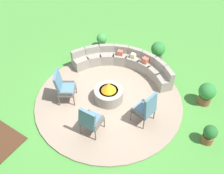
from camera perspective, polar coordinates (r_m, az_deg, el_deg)
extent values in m
plane|color=#478C38|center=(8.23, -0.75, -3.07)|extent=(24.00, 24.00, 0.00)
cylinder|color=gray|center=(8.21, -0.76, -2.93)|extent=(4.86, 4.86, 0.06)
cylinder|color=gray|center=(8.04, -0.77, -1.77)|extent=(0.95, 0.95, 0.42)
cylinder|color=black|center=(7.91, -0.78, -0.87)|extent=(0.62, 0.62, 0.06)
cone|color=orange|center=(7.79, -0.80, 0.02)|extent=(0.49, 0.49, 0.28)
cube|color=gray|center=(8.64, 11.91, 1.09)|extent=(0.70, 0.69, 0.42)
cube|color=gray|center=(8.48, 13.13, 3.05)|extent=(0.51, 0.46, 0.29)
cube|color=gray|center=(8.95, 10.09, 3.14)|extent=(0.67, 0.63, 0.42)
cube|color=gray|center=(8.81, 11.09, 5.22)|extent=(0.55, 0.37, 0.29)
cube|color=gray|center=(9.20, 7.72, 4.78)|extent=(0.60, 0.53, 0.42)
cube|color=gray|center=(9.08, 8.48, 6.94)|extent=(0.55, 0.25, 0.29)
cube|color=gray|center=(9.38, 4.96, 5.95)|extent=(0.57, 0.50, 0.42)
cube|color=gray|center=(9.28, 5.45, 8.16)|extent=(0.54, 0.21, 0.29)
cube|color=gray|center=(9.49, 1.93, 6.63)|extent=(0.65, 0.61, 0.42)
cube|color=gray|center=(9.40, 2.15, 8.87)|extent=(0.55, 0.33, 0.29)
cube|color=gray|center=(9.53, -1.21, 6.79)|extent=(0.69, 0.67, 0.42)
cube|color=gray|center=(9.44, -1.27, 9.04)|extent=(0.53, 0.44, 0.29)
cube|color=gray|center=(9.48, -4.33, 6.44)|extent=(0.69, 0.70, 0.42)
cube|color=gray|center=(9.38, -4.67, 8.67)|extent=(0.46, 0.51, 0.29)
cube|color=gray|center=(9.35, -7.29, 5.58)|extent=(0.63, 0.67, 0.42)
cube|color=gray|center=(9.25, -7.90, 7.77)|extent=(0.37, 0.55, 0.29)
cube|color=#BC5B47|center=(8.97, 7.72, 6.18)|extent=(0.24, 0.21, 0.20)
cube|color=beige|center=(9.17, 4.94, 7.26)|extent=(0.18, 0.16, 0.18)
cube|color=#BC5B47|center=(9.27, 1.92, 7.95)|extent=(0.23, 0.21, 0.19)
cylinder|color=brown|center=(8.34, -8.33, -0.44)|extent=(0.04, 0.04, 0.38)
cylinder|color=brown|center=(7.94, -8.79, -3.31)|extent=(0.04, 0.04, 0.38)
cylinder|color=brown|center=(8.42, -11.60, -0.42)|extent=(0.04, 0.04, 0.38)
cylinder|color=brown|center=(8.03, -12.22, -3.25)|extent=(0.04, 0.04, 0.38)
cube|color=brown|center=(8.03, -10.43, -0.75)|extent=(0.77, 0.79, 0.05)
cube|color=slate|center=(7.98, -10.49, -0.39)|extent=(0.70, 0.73, 0.09)
cube|color=slate|center=(7.82, -12.36, 1.20)|extent=(0.41, 0.60, 0.74)
cube|color=brown|center=(8.13, -10.28, 1.28)|extent=(0.40, 0.28, 0.04)
cube|color=brown|center=(7.75, -10.83, -1.45)|extent=(0.40, 0.28, 0.04)
cylinder|color=brown|center=(7.47, -5.18, -6.90)|extent=(0.04, 0.04, 0.38)
cylinder|color=brown|center=(7.30, -1.79, -8.31)|extent=(0.04, 0.04, 0.38)
cylinder|color=brown|center=(7.21, -7.34, -9.73)|extent=(0.04, 0.04, 0.38)
cylinder|color=brown|center=(7.03, -3.86, -11.28)|extent=(0.04, 0.04, 0.38)
cube|color=brown|center=(7.07, -4.64, -7.97)|extent=(0.59, 0.61, 0.05)
cube|color=slate|center=(7.02, -4.67, -7.62)|extent=(0.54, 0.56, 0.09)
cube|color=slate|center=(6.68, -5.86, -7.51)|extent=(0.57, 0.14, 0.71)
cube|color=brown|center=(7.06, -6.37, -6.58)|extent=(0.10, 0.48, 0.04)
cube|color=brown|center=(6.89, -2.99, -8.00)|extent=(0.10, 0.48, 0.04)
cylinder|color=brown|center=(7.48, 4.40, -6.72)|extent=(0.04, 0.04, 0.38)
cylinder|color=brown|center=(7.76, 6.87, -4.51)|extent=(0.04, 0.04, 0.38)
cylinder|color=brown|center=(7.31, 7.35, -8.69)|extent=(0.04, 0.04, 0.38)
cylinder|color=brown|center=(7.60, 9.76, -6.34)|extent=(0.04, 0.04, 0.38)
cube|color=brown|center=(7.37, 7.24, -5.47)|extent=(0.61, 0.64, 0.05)
cube|color=slate|center=(7.31, 7.29, -5.11)|extent=(0.56, 0.59, 0.09)
cube|color=slate|center=(7.01, 8.93, -4.39)|extent=(0.23, 0.54, 0.71)
cube|color=brown|center=(7.13, 6.11, -5.89)|extent=(0.44, 0.13, 0.04)
cube|color=brown|center=(7.41, 8.51, -3.70)|extent=(0.44, 0.13, 0.04)
cylinder|color=#605B56|center=(9.91, 10.40, 6.93)|extent=(0.39, 0.39, 0.33)
sphere|color=#2D7A33|center=(9.69, 10.68, 8.71)|extent=(0.54, 0.54, 0.54)
sphere|color=yellow|center=(9.62, 11.07, 9.07)|extent=(0.17, 0.17, 0.17)
cylinder|color=brown|center=(10.58, -2.37, 9.93)|extent=(0.29, 0.29, 0.23)
sphere|color=#3D8E42|center=(10.42, -2.41, 11.19)|extent=(0.43, 0.43, 0.43)
cylinder|color=brown|center=(8.60, 20.65, -2.70)|extent=(0.41, 0.41, 0.30)
sphere|color=#2D7A33|center=(8.34, 21.28, -0.91)|extent=(0.54, 0.54, 0.54)
cylinder|color=brown|center=(7.61, 21.29, -11.09)|extent=(0.33, 0.33, 0.27)
sphere|color=#236028|center=(7.37, 21.92, -9.65)|extent=(0.39, 0.39, 0.39)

